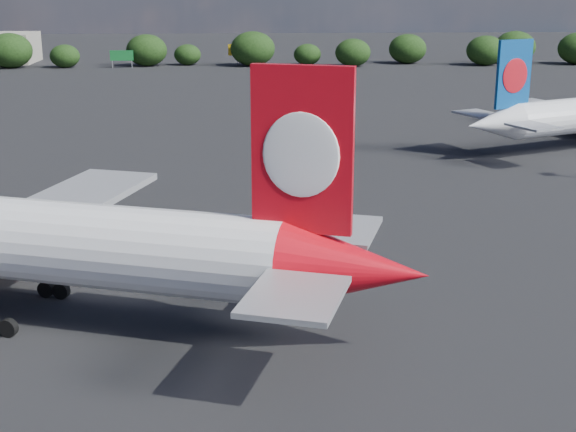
{
  "coord_description": "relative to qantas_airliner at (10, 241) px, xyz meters",
  "views": [
    {
      "loc": [
        13.25,
        -36.88,
        22.6
      ],
      "look_at": [
        16.0,
        12.0,
        8.0
      ],
      "focal_mm": 50.0,
      "sensor_mm": 36.0,
      "label": 1
    }
  ],
  "objects": [
    {
      "name": "billboard_yellow",
      "position": [
        14.78,
        166.16,
        -1.55
      ],
      "size": [
        5.0,
        0.3,
        5.5
      ],
      "color": "yellow",
      "rests_on": "ground"
    },
    {
      "name": "horizon_treeline",
      "position": [
        12.9,
        163.75,
        -1.37
      ],
      "size": [
        202.21,
        14.92,
        9.05
      ],
      "color": "black",
      "rests_on": "ground"
    },
    {
      "name": "ground",
      "position": [
        2.78,
        44.16,
        -5.42
      ],
      "size": [
        500.0,
        500.0,
        0.0
      ],
      "primitive_type": "plane",
      "color": "black",
      "rests_on": "ground"
    },
    {
      "name": "qantas_airliner",
      "position": [
        0.0,
        0.0,
        0.0
      ],
      "size": [
        53.36,
        51.21,
        17.79
      ],
      "color": "white",
      "rests_on": "ground"
    },
    {
      "name": "highway_sign",
      "position": [
        -15.22,
        160.16,
        -2.29
      ],
      "size": [
        6.0,
        0.3,
        4.5
      ],
      "color": "#146529",
      "rests_on": "ground"
    }
  ]
}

